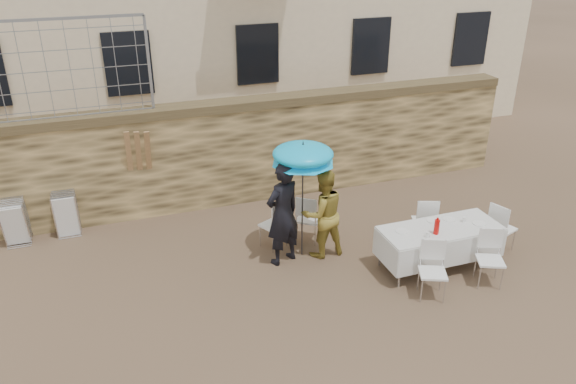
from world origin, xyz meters
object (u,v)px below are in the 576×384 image
object	(u,v)px
umbrella	(303,157)
chair_stack_left	(16,217)
table_chair_front_left	(433,272)
woman_dress	(323,213)
banquet_table	(441,230)
soda_bottle	(437,227)
table_chair_side	(502,227)
table_chair_back	(424,220)
couple_chair_left	(273,224)
couple_chair_right	(309,218)
chair_stack_right	(66,210)
man_suit	(283,214)
table_chair_front_right	(491,259)

from	to	relation	value
umbrella	chair_stack_left	world-z (taller)	umbrella
table_chair_front_left	woman_dress	bearing A→B (deg)	145.74
banquet_table	chair_stack_left	world-z (taller)	chair_stack_left
soda_bottle	table_chair_side	distance (m)	1.67
woman_dress	table_chair_back	distance (m)	2.01
banquet_table	table_chair_front_left	size ratio (longest dim) A/B	2.19
table_chair_front_left	couple_chair_left	bearing A→B (deg)	152.04
umbrella	table_chair_side	bearing A→B (deg)	-16.74
banquet_table	table_chair_back	xyz separation A→B (m)	(0.20, 0.80, -0.25)
soda_bottle	table_chair_side	size ratio (longest dim) A/B	0.27
woman_dress	table_chair_side	size ratio (longest dim) A/B	1.73
couple_chair_right	chair_stack_right	world-z (taller)	couple_chair_right
couple_chair_left	chair_stack_right	xyz separation A→B (m)	(-3.62, 1.89, -0.02)
umbrella	couple_chair_left	world-z (taller)	umbrella
soda_bottle	table_chair_front_left	world-z (taller)	soda_bottle
soda_bottle	table_chair_back	bearing A→B (deg)	67.17
woman_dress	soda_bottle	bearing A→B (deg)	138.55
woman_dress	umbrella	xyz separation A→B (m)	(-0.35, 0.10, 1.08)
banquet_table	chair_stack_left	bearing A→B (deg)	153.57
table_chair_back	table_chair_side	world-z (taller)	same
couple_chair_left	table_chair_back	xyz separation A→B (m)	(2.71, -0.81, 0.00)
man_suit	woman_dress	world-z (taller)	man_suit
table_chair_front_right	table_chair_back	xyz separation A→B (m)	(-0.30, 1.55, 0.00)
couple_chair_right	soda_bottle	xyz separation A→B (m)	(1.61, -1.76, 0.43)
couple_chair_right	banquet_table	size ratio (longest dim) A/B	0.46
table_chair_front_left	table_chair_side	world-z (taller)	same
table_chair_back	chair_stack_left	bearing A→B (deg)	-0.02
couple_chair_right	table_chair_front_right	world-z (taller)	same
woman_dress	table_chair_front_right	distance (m)	2.92
man_suit	banquet_table	distance (m)	2.74
man_suit	table_chair_front_left	size ratio (longest dim) A/B	2.00
table_chair_front_right	table_chair_side	xyz separation A→B (m)	(0.90, 0.85, 0.00)
table_chair_front_left	chair_stack_left	xyz separation A→B (m)	(-6.44, 4.25, -0.02)
man_suit	table_chair_side	distance (m)	4.06
banquet_table	chair_stack_left	size ratio (longest dim) A/B	2.28
man_suit	table_chair_front_right	xyz separation A→B (m)	(3.01, -1.81, -0.48)
man_suit	table_chair_side	xyz separation A→B (m)	(3.91, -0.96, -0.48)
woman_dress	couple_chair_left	bearing A→B (deg)	-40.04
man_suit	table_chair_front_right	bearing A→B (deg)	127.01
table_chair_side	chair_stack_left	xyz separation A→B (m)	(-8.44, 3.40, -0.02)
banquet_table	table_chair_front_right	xyz separation A→B (m)	(0.50, -0.75, -0.25)
table_chair_front_right	table_chair_back	bearing A→B (deg)	124.75
woman_dress	chair_stack_left	xyz separation A→B (m)	(-5.27, 2.44, -0.37)
woman_dress	umbrella	size ratio (longest dim) A/B	0.82
woman_dress	table_chair_back	world-z (taller)	woman_dress
woman_dress	couple_chair_right	size ratio (longest dim) A/B	1.73
table_chair_side	chair_stack_right	bearing A→B (deg)	46.90
woman_dress	couple_chair_right	distance (m)	0.65
man_suit	woman_dress	xyz separation A→B (m)	(0.75, 0.00, -0.13)
banquet_table	chair_stack_left	distance (m)	7.86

